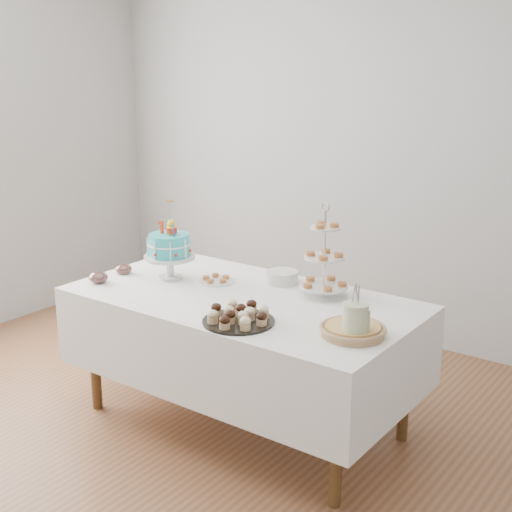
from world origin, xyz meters
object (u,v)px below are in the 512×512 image
Objects in this scene: plate_stack at (282,277)px; pastry_plate at (216,280)px; jam_bowl_b at (124,269)px; birthday_cake at (170,258)px; pie at (353,330)px; jam_bowl_a at (98,278)px; cupcake_tray at (239,315)px; table at (243,335)px; tiered_stand at (324,258)px; utensil_pitcher at (355,320)px.

plate_stack is 0.39m from pastry_plate.
plate_stack reaches higher than jam_bowl_b.
pie is (1.30, -0.15, -0.10)m from birthday_cake.
jam_bowl_a is (-0.28, -0.31, -0.09)m from birthday_cake.
jam_bowl_a is (-1.05, 0.03, -0.01)m from cupcake_tray.
table is 0.47m from cupcake_tray.
tiered_stand is (0.35, 0.27, 0.45)m from table.
cupcake_tray is at bearing -74.56° from plate_stack.
cupcake_tray reaches higher than pie.
tiered_stand is 2.83× the size of plate_stack.
tiered_stand reaches higher than cupcake_tray.
cupcake_tray is at bearing -12.68° from jam_bowl_b.
tiered_stand reaches higher than jam_bowl_b.
birthday_cake is 1.35m from utensil_pitcher.
jam_bowl_b is at bearing 93.53° from jam_bowl_a.
jam_bowl_a is 0.21m from jam_bowl_b.
plate_stack is at bearing 32.85° from pastry_plate.
jam_bowl_a is (-0.87, -0.63, -0.00)m from plate_stack.
utensil_pitcher is (1.62, 0.11, 0.07)m from jam_bowl_a.
cupcake_tray is 1.05m from jam_bowl_a.
birthday_cake is 4.57× the size of jam_bowl_b.
cupcake_tray is at bearing -55.76° from table.
birthday_cake reaches higher than plate_stack.
cupcake_tray reaches higher than jam_bowl_b.
birthday_cake is 0.88× the size of tiered_stand.
jam_bowl_a is (-1.18, -0.57, -0.19)m from tiered_stand.
pie is 0.09m from utensil_pitcher.
plate_stack is at bearing 105.44° from cupcake_tray.
table is at bearing 149.66° from utensil_pitcher.
plate_stack is 0.91m from utensil_pitcher.
utensil_pitcher is (1.63, -0.10, 0.07)m from jam_bowl_b.
birthday_cake is 1.32m from pie.
birthday_cake is 1.28× the size of cupcake_tray.
pastry_plate reaches higher than table.
jam_bowl_b reaches higher than pastry_plate.
tiered_stand reaches higher than table.
tiered_stand is (0.13, 0.60, 0.18)m from cupcake_tray.
jam_bowl_b is at bearing 159.13° from utensil_pitcher.
utensil_pitcher reaches higher than jam_bowl_a.
jam_bowl_a is at bearing -133.34° from birthday_cake.
tiered_stand reaches higher than plate_stack.
tiered_stand is at bearing 37.87° from table.
jam_bowl_b is at bearing -154.79° from plate_stack.
plate_stack is at bearing 146.99° from pie.
plate_stack is 1.07m from jam_bowl_a.
jam_bowl_a is at bearing -86.47° from jam_bowl_b.
tiered_stand is 2.48× the size of pastry_plate.
jam_bowl_a reaches higher than table.
cupcake_tray reaches higher than plate_stack.
tiered_stand is (-0.41, 0.41, 0.19)m from pie.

